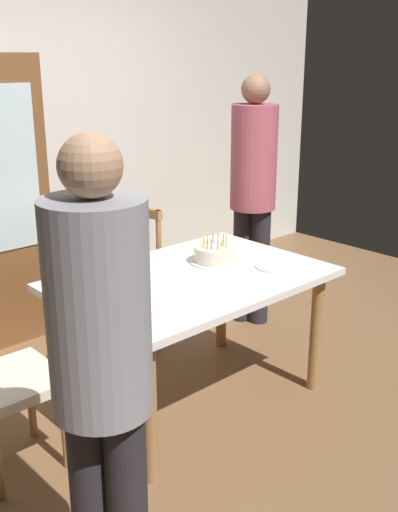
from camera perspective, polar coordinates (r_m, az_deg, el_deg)
ground at (r=3.62m, az=-0.60°, el=-13.20°), size 6.40×6.40×0.00m
back_wall at (r=4.66m, az=-16.40°, el=10.30°), size 6.40×0.10×2.60m
dining_table at (r=3.32m, az=-0.63°, el=-3.41°), size 1.43×0.98×0.76m
birthday_cake at (r=3.47m, az=1.48°, el=0.11°), size 0.28×0.28×0.17m
plate_near_celebrant at (r=2.89m, az=-3.48°, el=-4.64°), size 0.22×0.22×0.01m
plate_far_side at (r=3.40m, az=-4.02°, el=-1.09°), size 0.22×0.22×0.01m
plate_near_guest at (r=3.43m, az=7.14°, el=-0.99°), size 0.22×0.22×0.01m
fork_near_celebrant at (r=2.79m, az=-5.77°, el=-5.67°), size 0.18×0.03×0.01m
fork_far_side at (r=3.29m, az=-5.99°, el=-1.84°), size 0.18×0.05×0.01m
chair_spindle_back at (r=4.05m, az=-7.19°, el=-2.54°), size 0.49×0.49×0.95m
person_celebrant at (r=1.96m, az=-9.08°, el=-10.18°), size 0.32×0.32×1.69m
person_guest at (r=4.31m, az=5.06°, el=6.49°), size 0.32×0.32×1.77m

